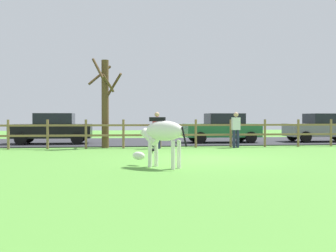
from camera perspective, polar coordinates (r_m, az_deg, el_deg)
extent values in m
plane|color=#549338|center=(13.96, 5.14, -4.56)|extent=(60.00, 60.00, 0.00)
cube|color=#2D2D33|center=(23.10, 0.08, -2.19)|extent=(28.00, 7.40, 0.05)
cylinder|color=olive|center=(19.13, -21.45, -1.11)|extent=(0.11, 0.11, 1.30)
cylinder|color=olive|center=(18.80, -16.50, -1.11)|extent=(0.11, 0.11, 1.30)
cylinder|color=olive|center=(18.61, -11.41, -1.11)|extent=(0.11, 0.11, 1.30)
cylinder|color=olive|center=(18.57, -6.25, -1.10)|extent=(0.11, 0.11, 1.30)
cylinder|color=olive|center=(18.68, -1.12, -1.08)|extent=(0.11, 0.11, 1.30)
cylinder|color=olive|center=(18.94, 3.91, -1.05)|extent=(0.11, 0.11, 1.30)
cylinder|color=olive|center=(19.34, 8.77, -1.01)|extent=(0.11, 0.11, 1.30)
cylinder|color=olive|center=(19.88, 13.41, -0.97)|extent=(0.11, 0.11, 1.30)
cylinder|color=olive|center=(20.53, 17.77, -0.93)|extent=(0.11, 0.11, 1.30)
cylinder|color=olive|center=(21.30, 21.84, -0.88)|extent=(0.11, 0.11, 1.30)
cube|color=olive|center=(18.80, 1.41, -1.26)|extent=(21.74, 0.06, 0.09)
cube|color=olive|center=(18.78, 1.41, 0.13)|extent=(21.74, 0.06, 0.09)
cylinder|color=#513A23|center=(18.89, -8.79, 3.06)|extent=(0.33, 0.33, 4.02)
cylinder|color=#513A23|center=(19.26, -7.60, 5.64)|extent=(0.80, 0.92, 1.12)
cylinder|color=#513A23|center=(19.47, -9.53, 7.03)|extent=(1.09, 0.65, 0.98)
cylinder|color=#513A23|center=(18.71, -8.37, 5.98)|extent=(0.61, 0.43, 0.83)
cylinder|color=#513A23|center=(18.79, -9.80, 7.95)|extent=(0.59, 0.77, 0.99)
ellipsoid|color=white|center=(11.32, -0.52, -0.67)|extent=(1.22, 1.21, 0.56)
cylinder|color=white|center=(11.49, -2.53, -3.85)|extent=(0.11, 0.11, 0.78)
cylinder|color=white|center=(11.71, -1.66, -3.76)|extent=(0.11, 0.11, 0.78)
cylinder|color=white|center=(11.01, 0.71, -4.08)|extent=(0.11, 0.11, 0.78)
cylinder|color=white|center=(11.23, 1.55, -3.97)|extent=(0.11, 0.11, 0.78)
cylinder|color=white|center=(11.65, -2.58, -1.54)|extent=(0.59, 0.58, 0.51)
ellipsoid|color=white|center=(11.96, -4.14, -4.18)|extent=(0.45, 0.45, 0.24)
cube|color=black|center=(11.46, -1.51, 0.95)|extent=(0.43, 0.42, 0.12)
cylinder|color=black|center=(10.93, 2.28, -1.53)|extent=(0.17, 0.17, 0.54)
cylinder|color=black|center=(16.03, -2.19, -3.69)|extent=(0.01, 0.01, 0.06)
cylinder|color=black|center=(15.99, -2.18, -3.71)|extent=(0.01, 0.01, 0.06)
ellipsoid|color=black|center=(16.00, -2.18, -3.38)|extent=(0.18, 0.10, 0.12)
sphere|color=black|center=(16.01, -1.86, -3.20)|extent=(0.07, 0.07, 0.07)
cube|color=#236B38|center=(22.15, 7.51, -0.60)|extent=(4.02, 1.74, 0.70)
cube|color=black|center=(22.18, 7.88, 1.03)|extent=(1.92, 1.59, 0.56)
cylinder|color=black|center=(21.01, 4.58, -1.65)|extent=(0.60, 0.19, 0.60)
cylinder|color=black|center=(22.67, 3.63, -1.43)|extent=(0.60, 0.19, 0.60)
cylinder|color=black|center=(21.77, 11.53, -1.57)|extent=(0.60, 0.19, 0.60)
cylinder|color=black|center=(23.37, 10.13, -1.37)|extent=(0.60, 0.19, 0.60)
cube|color=slate|center=(24.27, 20.74, -0.51)|extent=(4.02, 1.75, 0.70)
cube|color=black|center=(24.33, 21.06, 0.98)|extent=(1.92, 1.59, 0.56)
cylinder|color=black|center=(22.92, 18.72, -1.47)|extent=(0.60, 0.19, 0.60)
cylinder|color=black|center=(24.46, 17.01, -1.29)|extent=(0.60, 0.19, 0.60)
cube|color=black|center=(21.69, -15.95, -0.68)|extent=(4.02, 1.74, 0.70)
cube|color=black|center=(21.65, -15.57, 0.99)|extent=(1.92, 1.58, 0.56)
cylinder|color=black|center=(21.13, -19.93, -1.70)|extent=(0.60, 0.19, 0.60)
cylinder|color=black|center=(22.78, -18.97, -1.49)|extent=(0.60, 0.19, 0.60)
cylinder|color=black|center=(20.68, -12.62, -1.72)|extent=(0.60, 0.19, 0.60)
cylinder|color=black|center=(22.37, -12.19, -1.50)|extent=(0.60, 0.19, 0.60)
cylinder|color=#232847|center=(18.97, 9.23, -1.79)|extent=(0.14, 0.14, 0.82)
cylinder|color=#232847|center=(19.04, 9.73, -1.78)|extent=(0.14, 0.14, 0.82)
cube|color=silver|center=(18.98, 9.49, 0.32)|extent=(0.37, 0.24, 0.58)
sphere|color=tan|center=(18.98, 9.49, 1.59)|extent=(0.22, 0.22, 0.22)
cylinder|color=#232847|center=(18.16, -1.82, -1.91)|extent=(0.14, 0.14, 0.82)
cylinder|color=#232847|center=(18.21, -1.28, -1.90)|extent=(0.14, 0.14, 0.82)
cube|color=#B7333D|center=(18.16, -1.55, 0.30)|extent=(0.40, 0.29, 0.58)
sphere|color=tan|center=(18.16, -1.55, 1.62)|extent=(0.22, 0.22, 0.22)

